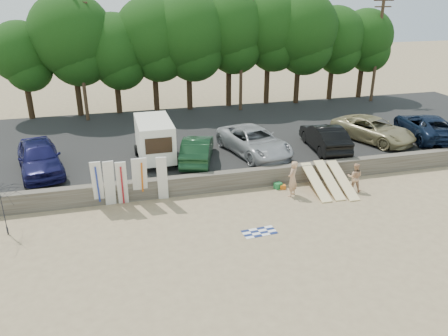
% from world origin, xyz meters
% --- Properties ---
extents(ground, '(120.00, 120.00, 0.00)m').
position_xyz_m(ground, '(0.00, 0.00, 0.00)').
color(ground, tan).
rests_on(ground, ground).
extents(seawall, '(44.00, 0.50, 1.00)m').
position_xyz_m(seawall, '(0.00, 3.00, 0.50)').
color(seawall, '#6B6356').
rests_on(seawall, ground).
extents(parking_lot, '(44.00, 14.50, 0.70)m').
position_xyz_m(parking_lot, '(0.00, 10.50, 0.35)').
color(parking_lot, '#282828').
rests_on(parking_lot, ground).
extents(treeline, '(32.43, 6.66, 9.33)m').
position_xyz_m(treeline, '(-0.24, 17.49, 6.56)').
color(treeline, '#382616').
rests_on(treeline, parking_lot).
extents(utility_poles, '(25.80, 0.26, 9.00)m').
position_xyz_m(utility_poles, '(2.00, 16.00, 5.43)').
color(utility_poles, '#473321').
rests_on(utility_poles, parking_lot).
extents(box_trailer, '(2.22, 3.84, 2.41)m').
position_xyz_m(box_trailer, '(-5.96, 6.34, 2.05)').
color(box_trailer, white).
rests_on(box_trailer, parking_lot).
extents(car_0, '(3.13, 5.49, 1.76)m').
position_xyz_m(car_0, '(-12.14, 6.14, 1.58)').
color(car_0, '#131343').
rests_on(car_0, parking_lot).
extents(car_1, '(2.81, 4.76, 1.48)m').
position_xyz_m(car_1, '(-3.67, 5.57, 1.44)').
color(car_1, '#12331A').
rests_on(car_1, parking_lot).
extents(car_2, '(3.87, 6.11, 1.57)m').
position_xyz_m(car_2, '(-0.13, 5.97, 1.49)').
color(car_2, '#A3A3A8').
rests_on(car_2, parking_lot).
extents(car_3, '(2.10, 4.94, 1.58)m').
position_xyz_m(car_3, '(4.28, 5.62, 1.49)').
color(car_3, black).
rests_on(car_3, parking_lot).
extents(car_4, '(4.50, 5.98, 1.51)m').
position_xyz_m(car_4, '(8.09, 6.36, 1.46)').
color(car_4, '#94885E').
rests_on(car_4, parking_lot).
extents(car_5, '(3.75, 6.06, 1.57)m').
position_xyz_m(car_5, '(11.81, 6.04, 1.48)').
color(car_5, black).
rests_on(car_5, parking_lot).
extents(surfboard_upright_0, '(0.50, 0.73, 2.53)m').
position_xyz_m(surfboard_upright_0, '(-9.14, 2.54, 1.26)').
color(surfboard_upright_0, silver).
rests_on(surfboard_upright_0, ground).
extents(surfboard_upright_1, '(0.57, 0.74, 2.54)m').
position_xyz_m(surfboard_upright_1, '(-8.59, 2.42, 1.27)').
color(surfboard_upright_1, silver).
rests_on(surfboard_upright_1, ground).
extents(surfboard_upright_2, '(0.50, 0.84, 2.50)m').
position_xyz_m(surfboard_upright_2, '(-8.00, 2.36, 1.25)').
color(surfboard_upright_2, silver).
rests_on(surfboard_upright_2, ground).
extents(surfboard_upright_3, '(0.51, 0.83, 2.50)m').
position_xyz_m(surfboard_upright_3, '(-7.24, 2.59, 1.25)').
color(surfboard_upright_3, silver).
rests_on(surfboard_upright_3, ground).
extents(surfboard_upright_4, '(0.51, 0.83, 2.50)m').
position_xyz_m(surfboard_upright_4, '(-7.02, 2.60, 1.25)').
color(surfboard_upright_4, silver).
rests_on(surfboard_upright_4, ground).
extents(surfboard_upright_5, '(0.60, 0.80, 2.52)m').
position_xyz_m(surfboard_upright_5, '(-6.06, 2.38, 1.26)').
color(surfboard_upright_5, silver).
rests_on(surfboard_upright_5, ground).
extents(surfboard_low_0, '(0.56, 2.85, 1.07)m').
position_xyz_m(surfboard_low_0, '(1.85, 1.59, 0.54)').
color(surfboard_low_0, '#FBDE9E').
rests_on(surfboard_low_0, ground).
extents(surfboard_low_1, '(0.56, 2.82, 1.15)m').
position_xyz_m(surfboard_low_1, '(2.61, 1.59, 0.57)').
color(surfboard_low_1, '#FBDE9E').
rests_on(surfboard_low_1, ground).
extents(surfboard_low_2, '(0.56, 2.82, 1.15)m').
position_xyz_m(surfboard_low_2, '(3.29, 1.38, 0.57)').
color(surfboard_low_2, '#FBDE9E').
rests_on(surfboard_low_2, ground).
extents(beachgoer_a, '(0.82, 0.81, 1.91)m').
position_xyz_m(beachgoer_a, '(0.43, 1.39, 0.96)').
color(beachgoer_a, tan).
rests_on(beachgoer_a, ground).
extents(beachgoer_b, '(0.94, 0.88, 1.55)m').
position_xyz_m(beachgoer_b, '(3.85, 1.16, 0.77)').
color(beachgoer_b, tan).
rests_on(beachgoer_b, ground).
extents(cooler, '(0.45, 0.39, 0.32)m').
position_xyz_m(cooler, '(0.07, 2.39, 0.16)').
color(cooler, '#227D3E').
rests_on(cooler, ground).
extents(gear_bag, '(0.33, 0.29, 0.22)m').
position_xyz_m(gear_bag, '(0.29, 2.29, 0.11)').
color(gear_bag, orange).
rests_on(gear_bag, ground).
extents(beach_towel, '(1.61, 1.61, 0.00)m').
position_xyz_m(beach_towel, '(-2.36, -1.65, 0.01)').
color(beach_towel, white).
rests_on(beach_towel, ground).
extents(beach_umbrella, '(3.48, 3.49, 2.31)m').
position_xyz_m(beach_umbrella, '(-13.05, 0.88, 1.16)').
color(beach_umbrella, black).
rests_on(beach_umbrella, ground).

